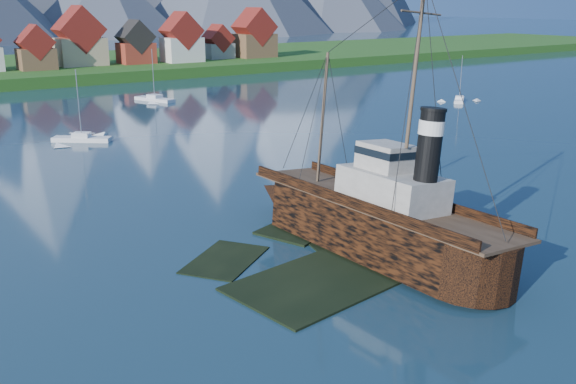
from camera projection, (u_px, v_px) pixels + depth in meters
ground at (351, 259)px, 55.21m from camera, size 1400.00×1400.00×0.00m
shoal at (350, 251)px, 57.98m from camera, size 31.71×21.24×1.14m
seawall at (8, 91)px, 159.25m from camera, size 600.00×2.50×2.00m
tugboat_wreck at (362, 215)px, 57.12m from camera, size 7.14×30.76×24.37m
sailboat_c at (82, 140)px, 101.60m from camera, size 8.63×7.40×11.78m
sailboat_d at (459, 100)px, 141.94m from camera, size 7.19×6.32×10.48m
sailboat_e at (155, 100)px, 142.83m from camera, size 6.13×10.45×11.87m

